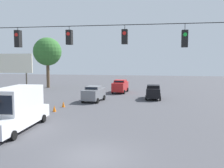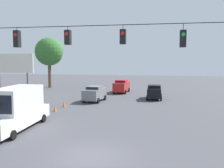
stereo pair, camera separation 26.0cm
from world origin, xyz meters
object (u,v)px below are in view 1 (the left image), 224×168
(overhead_signal_span, at_px, (96,63))
(sedan_grey_withflow_far, at_px, (94,93))
(traffic_cone_second, at_px, (31,119))
(tree_horizon_left, at_px, (47,52))
(sedan_red_withflow_deep, at_px, (120,86))
(traffic_cone_fifth, at_px, (63,104))
(traffic_cone_third, at_px, (44,114))
(roadside_billboard, at_px, (12,67))
(box_truck_white_parked_shoulder, at_px, (16,109))
(sedan_black_oncoming_deep, at_px, (153,92))
(traffic_cone_nearest, at_px, (18,126))
(traffic_cone_fourth, at_px, (54,109))

(overhead_signal_span, distance_m, sedan_grey_withflow_far, 17.22)
(traffic_cone_second, bearing_deg, tree_horizon_left, -68.74)
(sedan_red_withflow_deep, height_order, traffic_cone_second, sedan_red_withflow_deep)
(sedan_red_withflow_deep, bearing_deg, traffic_cone_second, 77.08)
(sedan_grey_withflow_far, xyz_separation_m, traffic_cone_fifth, (2.35, 4.34, -0.68))
(sedan_grey_withflow_far, distance_m, traffic_cone_third, 9.55)
(overhead_signal_span, xyz_separation_m, traffic_cone_second, (6.73, -4.91, -4.69))
(overhead_signal_span, relative_size, roadside_billboard, 3.72)
(sedan_grey_withflow_far, relative_size, tree_horizon_left, 0.45)
(box_truck_white_parked_shoulder, height_order, sedan_red_withflow_deep, box_truck_white_parked_shoulder)
(sedan_black_oncoming_deep, distance_m, traffic_cone_fifth, 12.25)
(traffic_cone_fifth, xyz_separation_m, roadside_billboard, (6.10, -0.15, 4.11))
(sedan_black_oncoming_deep, distance_m, roadside_billboard, 17.74)
(traffic_cone_nearest, distance_m, tree_horizon_left, 29.35)
(tree_horizon_left, bearing_deg, box_truck_white_parked_shoulder, 109.59)
(sedan_grey_withflow_far, bearing_deg, box_truck_white_parked_shoulder, 78.60)
(overhead_signal_span, bearing_deg, traffic_cone_third, -46.79)
(sedan_black_oncoming_deep, distance_m, sedan_grey_withflow_far, 7.97)
(traffic_cone_third, height_order, traffic_cone_fourth, same)
(box_truck_white_parked_shoulder, height_order, roadside_billboard, roadside_billboard)
(traffic_cone_second, distance_m, traffic_cone_fourth, 4.53)
(box_truck_white_parked_shoulder, xyz_separation_m, traffic_cone_fourth, (-0.28, -6.39, -1.22))
(roadside_billboard, bearing_deg, traffic_cone_fifth, 178.60)
(roadside_billboard, xyz_separation_m, tree_horizon_left, (3.65, -17.58, 2.21))
(sedan_grey_withflow_far, bearing_deg, traffic_cone_third, 75.93)
(roadside_billboard, bearing_deg, sedan_black_oncoming_deep, -155.02)
(sedan_grey_withflow_far, relative_size, roadside_billboard, 0.70)
(traffic_cone_third, bearing_deg, roadside_billboard, -39.38)
(sedan_red_withflow_deep, relative_size, traffic_cone_fourth, 7.36)
(overhead_signal_span, xyz_separation_m, tree_horizon_left, (16.33, -29.58, 1.62))
(traffic_cone_nearest, bearing_deg, sedan_black_oncoming_deep, -119.95)
(traffic_cone_second, bearing_deg, traffic_cone_nearest, 94.68)
(sedan_red_withflow_deep, relative_size, roadside_billboard, 0.78)
(sedan_black_oncoming_deep, height_order, traffic_cone_fourth, sedan_black_oncoming_deep)
(sedan_red_withflow_deep, bearing_deg, roadside_billboard, 50.86)
(traffic_cone_fifth, height_order, roadside_billboard, roadside_billboard)
(box_truck_white_parked_shoulder, bearing_deg, traffic_cone_nearest, 130.09)
(roadside_billboard, relative_size, tree_horizon_left, 0.63)
(box_truck_white_parked_shoulder, xyz_separation_m, tree_horizon_left, (9.45, -26.54, 5.09))
(sedan_red_withflow_deep, bearing_deg, sedan_black_oncoming_deep, 132.83)
(overhead_signal_span, relative_size, sedan_black_oncoming_deep, 5.66)
(box_truck_white_parked_shoulder, height_order, traffic_cone_second, box_truck_white_parked_shoulder)
(traffic_cone_nearest, height_order, roadside_billboard, roadside_billboard)
(traffic_cone_fifth, relative_size, roadside_billboard, 0.11)
(sedan_black_oncoming_deep, relative_size, traffic_cone_third, 6.19)
(traffic_cone_nearest, xyz_separation_m, roadside_billboard, (6.14, -9.37, 4.11))
(traffic_cone_second, height_order, traffic_cone_third, same)
(traffic_cone_nearest, bearing_deg, sedan_red_withflow_deep, -101.18)
(sedan_red_withflow_deep, relative_size, tree_horizon_left, 0.50)
(sedan_black_oncoming_deep, bearing_deg, sedan_grey_withflow_far, 23.31)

